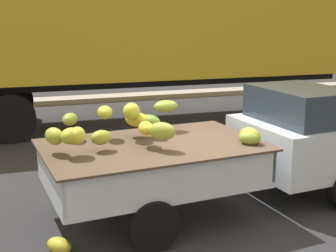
# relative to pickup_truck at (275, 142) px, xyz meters

# --- Properties ---
(ground) EXTENTS (220.00, 220.00, 0.00)m
(ground) POSITION_rel_pickup_truck_xyz_m (-1.20, -0.21, -0.89)
(ground) COLOR #28282B
(curb_strip) EXTENTS (80.00, 0.80, 0.16)m
(curb_strip) POSITION_rel_pickup_truck_xyz_m (-1.20, 9.24, -0.81)
(curb_strip) COLOR gray
(curb_strip) RESTS_ON ground
(pickup_truck) EXTENTS (5.34, 2.30, 1.70)m
(pickup_truck) POSITION_rel_pickup_truck_xyz_m (0.00, 0.00, 0.00)
(pickup_truck) COLOR silver
(pickup_truck) RESTS_ON ground
(semi_trailer) EXTENTS (12.04, 2.79, 3.95)m
(semi_trailer) POSITION_rel_pickup_truck_xyz_m (-0.32, 5.81, 1.65)
(semi_trailer) COLOR gold
(semi_trailer) RESTS_ON ground
(fallen_banana_bunch_near_tailgate) EXTENTS (0.38, 0.42, 0.19)m
(fallen_banana_bunch_near_tailgate) POSITION_rel_pickup_truck_xyz_m (-3.37, -0.78, -0.80)
(fallen_banana_bunch_near_tailgate) COLOR gold
(fallen_banana_bunch_near_tailgate) RESTS_ON ground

